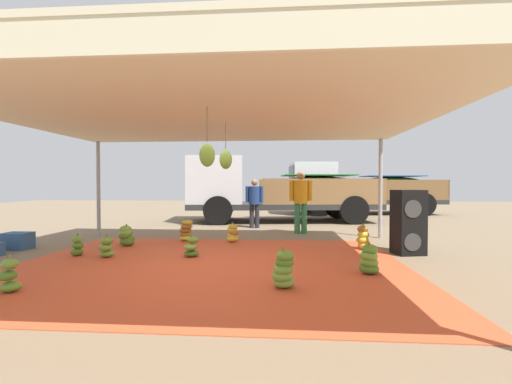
# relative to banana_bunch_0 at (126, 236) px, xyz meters

# --- Properties ---
(ground_plane) EXTENTS (40.00, 40.00, 0.00)m
(ground_plane) POSITION_rel_banana_bunch_0_xyz_m (2.25, 1.33, -0.23)
(ground_plane) COLOR #7F6B51
(tarp_orange) EXTENTS (6.74, 5.47, 0.01)m
(tarp_orange) POSITION_rel_banana_bunch_0_xyz_m (2.25, -1.67, -0.22)
(tarp_orange) COLOR #D1512D
(tarp_orange) RESTS_ON ground
(tent_canopy) EXTENTS (8.00, 7.00, 2.64)m
(tent_canopy) POSITION_rel_banana_bunch_0_xyz_m (2.25, -1.75, 2.33)
(tent_canopy) COLOR #9EA0A5
(tent_canopy) RESTS_ON ground
(banana_bunch_0) EXTENTS (0.45, 0.46, 0.49)m
(banana_bunch_0) POSITION_rel_banana_bunch_0_xyz_m (0.00, 0.00, 0.00)
(banana_bunch_0) COLOR #477523
(banana_bunch_0) RESTS_ON tarp_orange
(banana_bunch_1) EXTENTS (0.42, 0.43, 0.56)m
(banana_bunch_1) POSITION_rel_banana_bunch_0_xyz_m (1.15, 0.80, 0.02)
(banana_bunch_1) COLOR gold
(banana_bunch_1) RESTS_ON tarp_orange
(banana_bunch_2) EXTENTS (0.27, 0.29, 0.43)m
(banana_bunch_2) POSITION_rel_banana_bunch_0_xyz_m (-0.48, -1.09, -0.04)
(banana_bunch_2) COLOR #477523
(banana_bunch_2) RESTS_ON tarp_orange
(banana_bunch_3) EXTENTS (0.39, 0.41, 0.47)m
(banana_bunch_3) POSITION_rel_banana_bunch_0_xyz_m (2.32, 0.71, -0.01)
(banana_bunch_3) COLOR gold
(banana_bunch_3) RESTS_ON tarp_orange
(banana_bunch_4) EXTENTS (0.41, 0.40, 0.54)m
(banana_bunch_4) POSITION_rel_banana_bunch_0_xyz_m (5.24, -0.01, 0.02)
(banana_bunch_4) COLOR gold
(banana_bunch_4) RESTS_ON tarp_orange
(banana_bunch_5) EXTENTS (0.39, 0.40, 0.44)m
(banana_bunch_5) POSITION_rel_banana_bunch_0_xyz_m (1.77, -1.04, -0.04)
(banana_bunch_5) COLOR #477523
(banana_bunch_5) RESTS_ON tarp_orange
(banana_bunch_6) EXTENTS (0.35, 0.40, 0.44)m
(banana_bunch_6) POSITION_rel_banana_bunch_0_xyz_m (0.19, -1.24, -0.04)
(banana_bunch_6) COLOR #6B9E38
(banana_bunch_6) RESTS_ON tarp_orange
(banana_bunch_7) EXTENTS (0.37, 0.36, 0.55)m
(banana_bunch_7) POSITION_rel_banana_bunch_0_xyz_m (3.53, -2.90, 0.02)
(banana_bunch_7) COLOR #75A83D
(banana_bunch_7) RESTS_ON tarp_orange
(banana_bunch_8) EXTENTS (0.37, 0.37, 0.50)m
(banana_bunch_8) POSITION_rel_banana_bunch_0_xyz_m (4.85, -2.07, -0.00)
(banana_bunch_8) COLOR #477523
(banana_bunch_8) RESTS_ON tarp_orange
(banana_bunch_9) EXTENTS (0.31, 0.29, 0.48)m
(banana_bunch_9) POSITION_rel_banana_bunch_0_xyz_m (0.00, -3.34, -0.02)
(banana_bunch_9) COLOR #60932D
(banana_bunch_9) RESTS_ON tarp_orange
(cargo_truck_main) EXTENTS (7.19, 3.18, 2.40)m
(cargo_truck_main) POSITION_rel_banana_bunch_0_xyz_m (3.22, 5.49, 0.97)
(cargo_truck_main) COLOR #2D2D2D
(cargo_truck_main) RESTS_ON ground
(cargo_truck_far) EXTENTS (7.10, 2.94, 2.40)m
(cargo_truck_far) POSITION_rel_banana_bunch_0_xyz_m (7.11, 9.05, 0.98)
(cargo_truck_far) COLOR #2D2D2D
(cargo_truck_far) RESTS_ON ground
(worker_0) EXTENTS (0.65, 0.39, 1.76)m
(worker_0) POSITION_rel_banana_bunch_0_xyz_m (4.04, 2.32, 0.80)
(worker_0) COLOR #337A4C
(worker_0) RESTS_ON ground
(worker_1) EXTENTS (0.57, 0.35, 1.56)m
(worker_1) POSITION_rel_banana_bunch_0_xyz_m (2.63, 3.46, 0.68)
(worker_1) COLOR #26262D
(worker_1) RESTS_ON ground
(speaker_stack) EXTENTS (0.62, 0.57, 1.29)m
(speaker_stack) POSITION_rel_banana_bunch_0_xyz_m (6.02, -0.44, 0.42)
(speaker_stack) COLOR black
(speaker_stack) RESTS_ON ground
(crate_1) EXTENTS (0.55, 0.45, 0.36)m
(crate_1) POSITION_rel_banana_bunch_0_xyz_m (-2.18, -0.53, -0.05)
(crate_1) COLOR #335B8E
(crate_1) RESTS_ON ground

